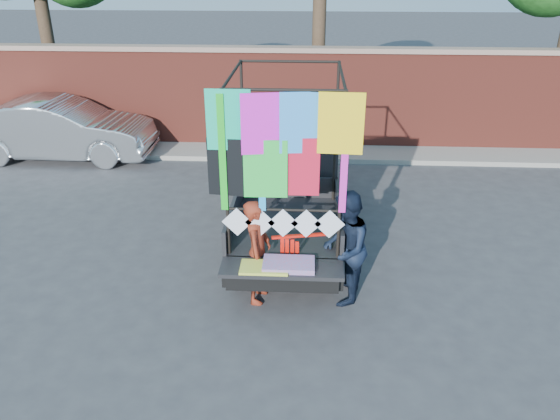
# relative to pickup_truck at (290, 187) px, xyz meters

# --- Properties ---
(ground) EXTENTS (90.00, 90.00, 0.00)m
(ground) POSITION_rel_pickup_truck_xyz_m (-0.46, -2.23, -0.81)
(ground) COLOR #38383A
(ground) RESTS_ON ground
(brick_wall) EXTENTS (30.00, 0.45, 2.61)m
(brick_wall) POSITION_rel_pickup_truck_xyz_m (-0.46, 4.77, 0.52)
(brick_wall) COLOR maroon
(brick_wall) RESTS_ON ground
(curb) EXTENTS (30.00, 1.20, 0.12)m
(curb) POSITION_rel_pickup_truck_xyz_m (-0.46, 4.07, -0.75)
(curb) COLOR gray
(curb) RESTS_ON ground
(pickup_truck) EXTENTS (2.02, 5.08, 3.20)m
(pickup_truck) POSITION_rel_pickup_truck_xyz_m (0.00, 0.00, 0.00)
(pickup_truck) COLOR black
(pickup_truck) RESTS_ON ground
(sedan) EXTENTS (4.58, 1.61, 1.51)m
(sedan) POSITION_rel_pickup_truck_xyz_m (-5.86, 3.52, -0.05)
(sedan) COLOR #B5BABD
(sedan) RESTS_ON ground
(woman) EXTENTS (0.44, 0.62, 1.61)m
(woman) POSITION_rel_pickup_truck_xyz_m (-0.37, -2.44, 0.00)
(woman) COLOR maroon
(woman) RESTS_ON ground
(man) EXTENTS (0.78, 0.94, 1.74)m
(man) POSITION_rel_pickup_truck_xyz_m (0.89, -2.39, 0.06)
(man) COLOR black
(man) RESTS_ON ground
(streamer_bundle) EXTENTS (0.85, 0.21, 0.60)m
(streamer_bundle) POSITION_rel_pickup_truck_xyz_m (0.16, -2.43, 0.09)
(streamer_bundle) COLOR red
(streamer_bundle) RESTS_ON ground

